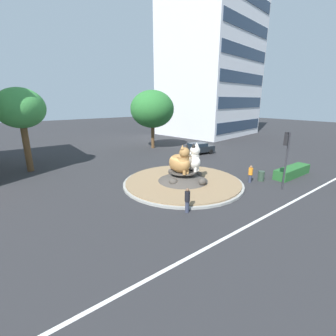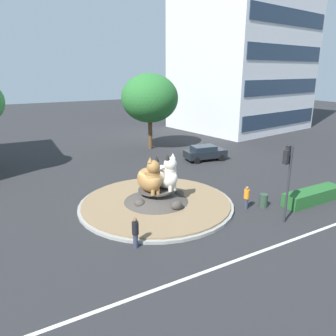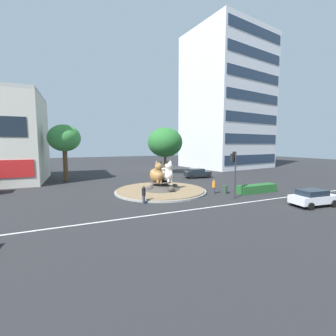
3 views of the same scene
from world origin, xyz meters
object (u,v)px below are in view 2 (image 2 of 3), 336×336
object	(u,v)px
traffic_light_mast	(288,167)
pedestrian_orange_shirt	(247,197)
second_tree_near_tower	(150,98)
cat_statue_white	(166,175)
hatchback_near_shophouse	(205,152)
cat_statue_tabby	(150,178)
pedestrian_black_shirt	(135,232)
litter_bin	(263,201)
office_tower	(244,23)

from	to	relation	value
traffic_light_mast	pedestrian_orange_shirt	xyz separation A→B (m)	(-0.56, 2.54, -2.64)
traffic_light_mast	second_tree_near_tower	world-z (taller)	second_tree_near_tower
cat_statue_white	hatchback_near_shophouse	world-z (taller)	cat_statue_white
cat_statue_tabby	pedestrian_orange_shirt	xyz separation A→B (m)	(5.49, -3.18, -1.29)
traffic_light_mast	pedestrian_black_shirt	world-z (taller)	traffic_light_mast
second_tree_near_tower	pedestrian_orange_shirt	bearing A→B (deg)	-96.50
pedestrian_orange_shirt	litter_bin	world-z (taller)	pedestrian_orange_shirt
office_tower	second_tree_near_tower	distance (m)	22.25
traffic_light_mast	pedestrian_black_shirt	bearing A→B (deg)	79.71
cat_statue_tabby	cat_statue_white	distance (m)	1.19
traffic_light_mast	pedestrian_black_shirt	size ratio (longest dim) A/B	2.80
cat_statue_tabby	hatchback_near_shophouse	distance (m)	13.00
cat_statue_tabby	hatchback_near_shophouse	bearing A→B (deg)	124.57
hatchback_near_shophouse	cat_statue_white	bearing A→B (deg)	-130.36
cat_statue_tabby	pedestrian_orange_shirt	world-z (taller)	cat_statue_tabby
traffic_light_mast	second_tree_near_tower	xyz separation A→B (m)	(1.55, 21.00, 2.36)
cat_statue_white	office_tower	size ratio (longest dim) A/B	0.09
office_tower	pedestrian_orange_shirt	distance (m)	35.74
cat_statue_white	pedestrian_black_shirt	world-z (taller)	cat_statue_white
cat_statue_tabby	cat_statue_white	bearing A→B (deg)	89.78
pedestrian_black_shirt	hatchback_near_shophouse	size ratio (longest dim) A/B	0.38
traffic_light_mast	office_tower	bearing A→B (deg)	-36.55
cat_statue_white	second_tree_near_tower	world-z (taller)	second_tree_near_tower
cat_statue_white	pedestrian_black_shirt	size ratio (longest dim) A/B	1.63
pedestrian_orange_shirt	office_tower	bearing A→B (deg)	65.21
cat_statue_tabby	pedestrian_black_shirt	bearing A→B (deg)	-38.98
second_tree_near_tower	hatchback_near_shophouse	distance (m)	9.21
traffic_light_mast	pedestrian_orange_shirt	world-z (taller)	traffic_light_mast
second_tree_near_tower	hatchback_near_shophouse	size ratio (longest dim) A/B	1.94
second_tree_near_tower	pedestrian_black_shirt	xyz separation A→B (m)	(-10.47, -19.33, -4.93)
cat_statue_white	second_tree_near_tower	xyz separation A→B (m)	(6.41, 15.21, 3.71)
cat_statue_tabby	office_tower	xyz separation A→B (m)	(26.57, 21.66, 13.42)
cat_statue_white	second_tree_near_tower	bearing A→B (deg)	143.43
cat_statue_tabby	pedestrian_black_shirt	distance (m)	5.11
second_tree_near_tower	hatchback_near_shophouse	xyz separation A→B (m)	(2.56, -7.29, -5.01)
litter_bin	traffic_light_mast	bearing A→B (deg)	-106.90
office_tower	pedestrian_black_shirt	world-z (taller)	office_tower
second_tree_near_tower	pedestrian_black_shirt	world-z (taller)	second_tree_near_tower
traffic_light_mast	second_tree_near_tower	size ratio (longest dim) A/B	0.55
litter_bin	cat_statue_white	bearing A→B (deg)	147.07
second_tree_near_tower	pedestrian_black_shirt	bearing A→B (deg)	-118.44
cat_statue_tabby	pedestrian_orange_shirt	size ratio (longest dim) A/B	1.63
office_tower	pedestrian_black_shirt	bearing A→B (deg)	-147.10
pedestrian_black_shirt	pedestrian_orange_shirt	xyz separation A→B (m)	(8.37, 0.87, -0.07)
cat_statue_tabby	litter_bin	xyz separation A→B (m)	(6.72, -3.52, -1.66)
cat_statue_white	traffic_light_mast	bearing A→B (deg)	26.35
cat_statue_white	hatchback_near_shophouse	size ratio (longest dim) A/B	0.62
traffic_light_mast	second_tree_near_tower	distance (m)	21.19
cat_statue_white	traffic_light_mast	distance (m)	7.68
traffic_light_mast	hatchback_near_shophouse	xyz separation A→B (m)	(4.11, 13.71, -2.65)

